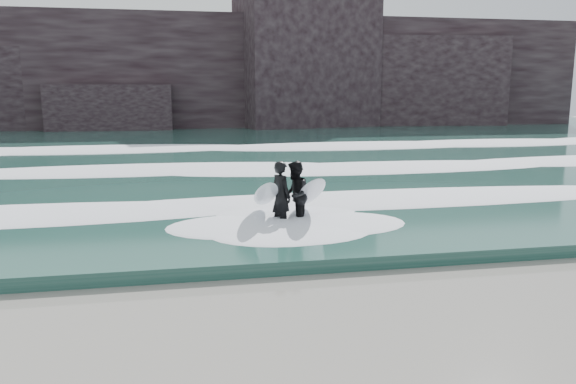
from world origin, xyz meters
name	(u,v)px	position (x,y,z in m)	size (l,w,h in m)	color
ground	(359,340)	(0.00, 0.00, 0.00)	(120.00, 120.00, 0.00)	#8D7350
sea	(219,144)	(0.00, 29.00, 0.15)	(90.00, 52.00, 0.30)	#204940
headland	(204,74)	(0.00, 46.00, 5.00)	(70.00, 9.00, 10.00)	black
foam_near	(266,198)	(0.00, 9.00, 0.40)	(60.00, 3.20, 0.20)	white
foam_mid	(240,167)	(0.00, 16.00, 0.42)	(60.00, 4.00, 0.24)	white
foam_far	(223,145)	(0.00, 25.00, 0.45)	(60.00, 4.80, 0.30)	white
surfer_left	(278,196)	(-0.03, 6.71, 0.92)	(1.08, 2.07, 1.82)	black
surfer_right	(297,195)	(0.49, 6.74, 0.91)	(1.19, 2.15, 1.80)	black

